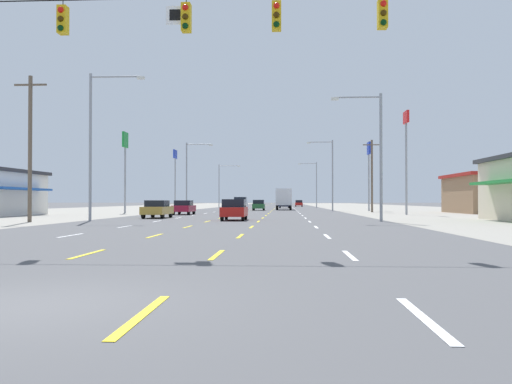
{
  "coord_description": "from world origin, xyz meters",
  "views": [
    {
      "loc": [
        3.55,
        -7.21,
        1.45
      ],
      "look_at": [
        0.46,
        50.72,
        2.37
      ],
      "focal_mm": 37.74,
      "sensor_mm": 36.0,
      "label": 1
    }
  ],
  "objects": [
    {
      "name": "pole_sign_left_row_1",
      "position": [
        -14.84,
        53.83,
        6.89
      ],
      "size": [
        0.24,
        1.69,
        9.34
      ],
      "color": "gray",
      "rests_on": "ground"
    },
    {
      "name": "suv_inner_left_far",
      "position": [
        -3.29,
        76.11,
        1.03
      ],
      "size": [
        1.98,
        4.9,
        1.98
      ],
      "color": "silver",
      "rests_on": "ground"
    },
    {
      "name": "storefront_right_row_1",
      "position": [
        29.49,
        55.77,
        2.28
      ],
      "size": [
        13.09,
        12.01,
        4.52
      ],
      "color": "#8C6B4C",
      "rests_on": "ground"
    },
    {
      "name": "lot_apron_left",
      "position": [
        -24.75,
        66.0,
        0.0
      ],
      "size": [
        28.0,
        440.0,
        0.01
      ],
      "primitive_type": "cube",
      "color": "gray",
      "rests_on": "ground"
    },
    {
      "name": "utility_pole_right_row_1",
      "position": [
        14.3,
        59.6,
        4.65
      ],
      "size": [
        2.2,
        0.26,
        8.92
      ],
      "color": "brown",
      "rests_on": "ground"
    },
    {
      "name": "utility_pole_left_row_0",
      "position": [
        -13.46,
        27.8,
        5.1
      ],
      "size": [
        2.2,
        0.26,
        9.8
      ],
      "color": "brown",
      "rests_on": "ground"
    },
    {
      "name": "streetlight_right_row_0",
      "position": [
        9.8,
        29.96,
        5.09
      ],
      "size": [
        3.49,
        0.26,
        8.81
      ],
      "color": "gray",
      "rests_on": "ground"
    },
    {
      "name": "sedan_far_left_mid",
      "position": [
        -6.79,
        47.49,
        0.76
      ],
      "size": [
        1.8,
        4.5,
        1.46
      ],
      "color": "maroon",
      "rests_on": "ground"
    },
    {
      "name": "streetlight_right_row_1",
      "position": [
        9.81,
        67.2,
        5.6
      ],
      "size": [
        3.63,
        0.26,
        9.78
      ],
      "color": "gray",
      "rests_on": "ground"
    },
    {
      "name": "hatchback_center_turn_nearest",
      "position": [
        -0.13,
        31.91,
        0.78
      ],
      "size": [
        1.72,
        3.9,
        1.54
      ],
      "color": "red",
      "rests_on": "ground"
    },
    {
      "name": "signal_span_wire",
      "position": [
        -0.03,
        10.11,
        5.53
      ],
      "size": [
        27.31,
        0.53,
        9.36
      ],
      "color": "brown",
      "rests_on": "ground"
    },
    {
      "name": "hatchback_far_right_distant_a",
      "position": [
        6.91,
        120.08,
        0.78
      ],
      "size": [
        1.72,
        3.9,
        1.54
      ],
      "color": "red",
      "rests_on": "ground"
    },
    {
      "name": "streetlight_left_row_2",
      "position": [
        -9.64,
        104.45,
        5.29
      ],
      "size": [
        4.55,
        0.26,
        8.97
      ],
      "color": "gray",
      "rests_on": "ground"
    },
    {
      "name": "pole_sign_right_row_2",
      "position": [
        15.22,
        67.95,
        7.13
      ],
      "size": [
        0.24,
        1.9,
        9.55
      ],
      "color": "gray",
      "rests_on": "ground"
    },
    {
      "name": "pole_sign_right_row_1",
      "position": [
        15.9,
        48.03,
        7.52
      ],
      "size": [
        0.24,
        1.83,
        10.53
      ],
      "color": "gray",
      "rests_on": "ground"
    },
    {
      "name": "ground_plane",
      "position": [
        0.0,
        66.0,
        0.0
      ],
      "size": [
        572.0,
        572.0,
        0.0
      ],
      "primitive_type": "plane",
      "color": "#4C4C4F"
    },
    {
      "name": "box_truck_inner_right_farther",
      "position": [
        3.41,
        76.05,
        1.84
      ],
      "size": [
        2.4,
        7.2,
        3.23
      ],
      "color": "navy",
      "rests_on": "ground"
    },
    {
      "name": "streetlight_right_row_2",
      "position": [
        9.76,
        104.45,
        5.43
      ],
      "size": [
        3.86,
        0.26,
        9.39
      ],
      "color": "gray",
      "rests_on": "ground"
    },
    {
      "name": "streetlight_left_row_1",
      "position": [
        -9.78,
        67.2,
        5.5
      ],
      "size": [
        3.77,
        0.26,
        9.55
      ],
      "color": "gray",
      "rests_on": "ground"
    },
    {
      "name": "streetlight_left_row_0",
      "position": [
        -9.78,
        29.96,
        5.98
      ],
      "size": [
        3.96,
        0.26,
        10.43
      ],
      "color": "gray",
      "rests_on": "ground"
    },
    {
      "name": "sedan_far_left_near",
      "position": [
        -6.94,
        36.61,
        0.76
      ],
      "size": [
        1.8,
        4.5,
        1.46
      ],
      "color": "#B28C33",
      "rests_on": "ground"
    },
    {
      "name": "lane_markings",
      "position": [
        0.0,
        104.5,
        0.01
      ],
      "size": [
        10.64,
        227.6,
        0.01
      ],
      "color": "white",
      "rests_on": "ground"
    },
    {
      "name": "pole_sign_left_row_2",
      "position": [
        -15.21,
        84.02,
        7.69
      ],
      "size": [
        0.24,
        2.32,
        10.14
      ],
      "color": "gray",
      "rests_on": "ground"
    },
    {
      "name": "lot_apron_right",
      "position": [
        24.75,
        66.0,
        0.0
      ],
      "size": [
        28.0,
        440.0,
        0.01
      ],
      "primitive_type": "cube",
      "color": "gray",
      "rests_on": "ground"
    },
    {
      "name": "hatchback_center_turn_midfar",
      "position": [
        -0.24,
        71.25,
        0.78
      ],
      "size": [
        1.72,
        3.9,
        1.54
      ],
      "color": "#235B2D",
      "rests_on": "ground"
    },
    {
      "name": "suv_inner_right_farthest",
      "position": [
        3.5,
        95.51,
        1.03
      ],
      "size": [
        1.98,
        4.9,
        1.98
      ],
      "color": "white",
      "rests_on": "ground"
    }
  ]
}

